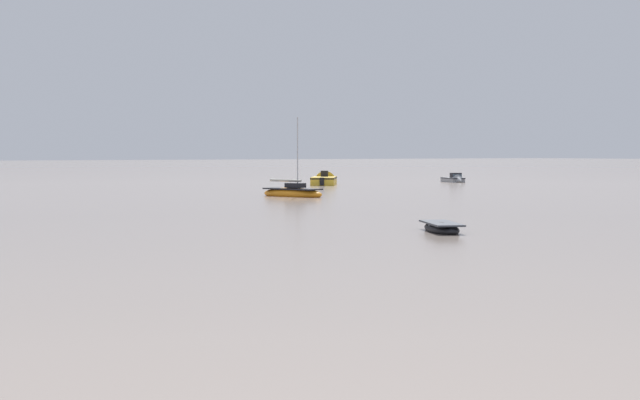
{
  "coord_description": "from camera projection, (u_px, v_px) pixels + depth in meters",
  "views": [
    {
      "loc": [
        -28.74,
        -2.35,
        3.32
      ],
      "look_at": [
        2.19,
        44.15,
        0.46
      ],
      "focal_mm": 51.75,
      "sensor_mm": 36.0,
      "label": 1
    }
  ],
  "objects": [
    {
      "name": "motorboat_moored_2",
      "position": [
        455.0,
        180.0,
        103.8
      ],
      "size": [
        2.73,
        4.45,
        1.6
      ],
      "rotation": [
        0.0,
        0.0,
        4.39
      ],
      "color": "gray",
      "rests_on": "ground"
    },
    {
      "name": "motorboat_moored_3",
      "position": [
        325.0,
        182.0,
        96.14
      ],
      "size": [
        5.95,
        6.74,
        2.31
      ],
      "rotation": [
        0.0,
        0.0,
        0.91
      ],
      "color": "gold",
      "rests_on": "ground"
    },
    {
      "name": "sailboat_moored_1",
      "position": [
        293.0,
        193.0,
        70.02
      ],
      "size": [
        3.33,
        5.88,
        6.29
      ],
      "rotation": [
        0.0,
        0.0,
        5.01
      ],
      "color": "orange",
      "rests_on": "ground"
    },
    {
      "name": "rowboat_moored_1",
      "position": [
        442.0,
        228.0,
        38.75
      ],
      "size": [
        2.64,
        3.69,
        0.56
      ],
      "rotation": [
        0.0,
        0.0,
        1.11
      ],
      "color": "black",
      "rests_on": "ground"
    }
  ]
}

